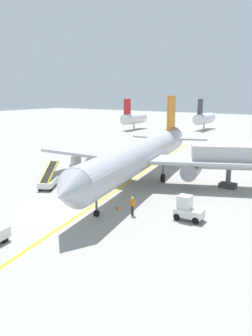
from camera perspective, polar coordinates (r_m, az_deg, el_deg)
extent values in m
plane|color=#9E9B93|center=(32.12, -12.25, -6.96)|extent=(300.00, 300.00, 0.00)
cube|color=yellow|center=(34.40, -4.02, -5.36)|extent=(17.43, 78.21, 0.01)
cylinder|color=#B2B5BA|center=(39.37, 2.45, 2.14)|extent=(9.65, 30.01, 3.30)
cone|color=#B2B5BA|center=(25.06, -9.92, -4.16)|extent=(3.67, 3.04, 3.23)
cone|color=#B2B5BA|center=(54.89, 8.14, 5.43)|extent=(3.66, 3.41, 3.14)
cube|color=#B2B5BA|center=(39.16, 13.58, 1.14)|extent=(13.66, 9.37, 0.36)
cylinder|color=gray|center=(38.66, 10.89, -0.40)|extent=(2.54, 3.53, 1.90)
cube|color=#B2B5BA|center=(43.76, -6.21, 2.60)|extent=(13.03, 4.48, 0.36)
cylinder|color=gray|center=(42.33, -4.84, 0.92)|extent=(2.54, 3.53, 1.90)
cube|color=orange|center=(52.24, 7.63, 9.10)|extent=(1.13, 3.97, 5.20)
cube|color=#B2B5BA|center=(51.55, 10.65, 4.87)|extent=(5.64, 3.87, 0.24)
cube|color=#B2B5BA|center=(53.01, 4.25, 5.26)|extent=(5.35, 2.59, 0.24)
cylinder|color=#4C4C51|center=(29.53, -5.01, -5.26)|extent=(0.20, 0.20, 3.12)
cylinder|color=black|center=(29.95, -4.96, -7.59)|extent=(0.46, 0.62, 0.56)
cylinder|color=#4C4C51|center=(40.99, 6.25, -0.20)|extent=(0.20, 0.20, 3.12)
cylinder|color=black|center=(41.24, 6.22, -1.67)|extent=(0.55, 1.01, 0.96)
cylinder|color=#4C4C51|center=(42.33, 0.51, 0.28)|extent=(0.20, 0.20, 3.12)
cylinder|color=black|center=(42.58, 0.50, -1.14)|extent=(0.55, 1.01, 0.96)
cube|color=black|center=(26.62, -7.70, -2.31)|extent=(2.95, 1.58, 0.60)
cube|color=beige|center=(39.90, 19.60, 1.77)|extent=(11.95, 7.52, 2.50)
cylinder|color=#59595B|center=(40.09, 16.82, -1.54)|extent=(0.56, 0.56, 2.35)
cube|color=#333338|center=(40.31, 16.74, -2.81)|extent=(1.80, 1.40, 0.50)
cylinder|color=black|center=(26.42, -19.73, -11.12)|extent=(0.31, 0.63, 0.60)
cube|color=silver|center=(46.13, -8.13, 0.03)|extent=(2.71, 2.11, 0.70)
cube|color=silver|center=(46.31, -8.39, 1.21)|extent=(1.39, 1.37, 1.10)
cube|color=black|center=(46.77, -8.66, 1.31)|extent=(0.44, 0.93, 0.77)
cylinder|color=black|center=(46.72, -9.17, -0.29)|extent=(0.64, 0.43, 0.60)
cylinder|color=black|center=(47.18, -7.96, -0.12)|extent=(0.64, 0.43, 0.60)
cylinder|color=black|center=(45.23, -8.28, -0.68)|extent=(0.64, 0.43, 0.60)
cylinder|color=black|center=(45.70, -7.03, -0.51)|extent=(0.64, 0.43, 0.60)
cube|color=silver|center=(29.38, 10.54, -7.40)|extent=(2.44, 1.37, 0.70)
cube|color=silver|center=(29.24, 9.84, -5.61)|extent=(1.11, 1.07, 1.10)
cube|color=black|center=(29.43, 8.91, -5.46)|extent=(0.11, 0.98, 0.77)
cylinder|color=black|center=(29.33, 8.56, -8.10)|extent=(0.61, 0.24, 0.60)
cylinder|color=black|center=(30.28, 9.42, -7.45)|extent=(0.61, 0.24, 0.60)
cylinder|color=black|center=(28.74, 11.66, -8.66)|extent=(0.61, 0.24, 0.60)
cylinder|color=black|center=(29.72, 12.43, -7.98)|extent=(0.61, 0.24, 0.60)
cube|color=silver|center=(39.61, -12.90, -2.34)|extent=(3.23, 4.03, 0.60)
cylinder|color=black|center=(41.10, -13.22, -2.24)|extent=(0.49, 0.63, 0.60)
cylinder|color=black|center=(40.75, -11.50, -2.29)|extent=(0.49, 0.63, 0.60)
cylinder|color=black|center=(38.65, -14.33, -3.25)|extent=(0.49, 0.63, 0.60)
cylinder|color=black|center=(38.28, -12.51, -3.30)|extent=(0.49, 0.63, 0.60)
cube|color=black|center=(39.94, -12.73, -0.79)|extent=(3.32, 4.76, 1.76)
cube|color=yellow|center=(40.04, -13.36, -0.62)|extent=(2.63, 4.36, 1.84)
cube|color=yellow|center=(39.79, -12.11, -0.64)|extent=(2.63, 4.36, 1.84)
cylinder|color=#26262D|center=(30.07, 1.08, -7.17)|extent=(0.24, 0.24, 0.85)
cube|color=orange|center=(29.84, 1.09, -5.90)|extent=(0.36, 0.22, 0.56)
sphere|color=#9E7051|center=(29.72, 1.09, -5.18)|extent=(0.20, 0.20, 0.20)
sphere|color=yellow|center=(29.70, 1.09, -5.07)|extent=(0.24, 0.24, 0.24)
cone|color=orange|center=(31.53, -1.51, -6.61)|extent=(0.36, 0.36, 0.44)
cone|color=orange|center=(48.46, -4.63, 0.21)|extent=(0.36, 0.36, 0.44)
cylinder|color=silver|center=(99.68, 1.34, 8.30)|extent=(3.00, 10.00, 3.00)
cylinder|color=#3F3F3F|center=(99.88, 1.34, 6.98)|extent=(0.30, 0.30, 1.60)
cube|color=red|center=(96.56, 0.21, 10.24)|extent=(0.24, 3.20, 4.40)
cylinder|color=silver|center=(101.80, 13.02, 8.07)|extent=(3.00, 10.00, 3.00)
cylinder|color=#3F3F3F|center=(101.99, 12.96, 6.79)|extent=(0.30, 0.30, 1.60)
cube|color=#333338|center=(98.34, 12.37, 10.00)|extent=(0.24, 3.20, 4.40)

